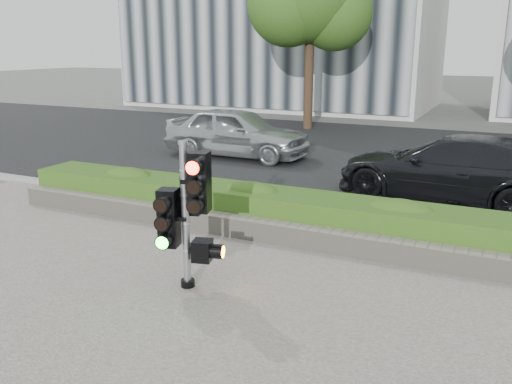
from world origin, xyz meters
TOP-DOWN VIEW (x-y plane):
  - ground at (0.00, 0.00)m, footprint 120.00×120.00m
  - road at (0.00, 10.00)m, footprint 60.00×13.00m
  - curb at (0.00, 3.15)m, footprint 60.00×0.25m
  - stone_wall at (0.00, 1.90)m, footprint 12.00×0.32m
  - hedge at (0.00, 2.55)m, footprint 12.00×1.00m
  - traffic_signal at (-0.79, -0.21)m, footprint 0.74×0.61m
  - car_silver at (-4.39, 8.12)m, footprint 4.38×1.78m
  - car_dark at (1.96, 5.84)m, footprint 5.18×2.82m

SIDE VIEW (x-z plane):
  - ground at x=0.00m, z-range 0.00..0.00m
  - road at x=0.00m, z-range 0.00..0.02m
  - curb at x=0.00m, z-range 0.00..0.12m
  - stone_wall at x=0.00m, z-range 0.03..0.37m
  - hedge at x=0.00m, z-range 0.03..0.71m
  - car_dark at x=1.96m, z-range 0.02..1.44m
  - car_silver at x=-4.39m, z-range 0.02..1.51m
  - traffic_signal at x=-0.79m, z-range 0.14..2.17m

